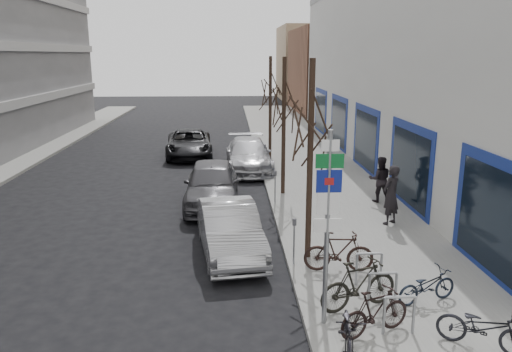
{
  "coord_description": "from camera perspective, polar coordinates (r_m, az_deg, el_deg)",
  "views": [
    {
      "loc": [
        0.49,
        -9.28,
        5.59
      ],
      "look_at": [
        1.27,
        5.37,
        2.0
      ],
      "focal_mm": 35.0,
      "sensor_mm": 36.0,
      "label": 1
    }
  ],
  "objects": [
    {
      "name": "bike_near_right",
      "position": [
        10.46,
        13.46,
        -14.84
      ],
      "size": [
        1.71,
        1.08,
        1.0
      ],
      "primitive_type": "imported",
      "rotation": [
        0.0,
        0.0,
        1.96
      ],
      "color": "black",
      "rests_on": "sidewalk_east"
    },
    {
      "name": "bike_rack",
      "position": [
        11.53,
        14.27,
        -12.03
      ],
      "size": [
        0.66,
        2.26,
        0.83
      ],
      "color": "gray",
      "rests_on": "sidewalk_east"
    },
    {
      "name": "brick_building_far",
      "position": [
        50.87,
        11.43,
        11.7
      ],
      "size": [
        12.0,
        14.0,
        8.0
      ],
      "primitive_type": "cube",
      "color": "brown",
      "rests_on": "ground"
    },
    {
      "name": "ground",
      "position": [
        10.84,
        -5.45,
        -17.34
      ],
      "size": [
        120.0,
        120.0,
        0.0
      ],
      "primitive_type": "plane",
      "color": "black",
      "rests_on": "ground"
    },
    {
      "name": "bike_mid_curb",
      "position": [
        12.02,
        18.96,
        -11.49
      ],
      "size": [
        1.58,
        0.92,
        0.93
      ],
      "primitive_type": "imported",
      "rotation": [
        0.0,
        0.0,
        1.89
      ],
      "color": "black",
      "rests_on": "sidewalk_east"
    },
    {
      "name": "tan_building_far",
      "position": [
        65.59,
        8.6,
        12.65
      ],
      "size": [
        13.0,
        12.0,
        9.0
      ],
      "primitive_type": "cube",
      "color": "#937A5B",
      "rests_on": "ground"
    },
    {
      "name": "bike_near_left",
      "position": [
        9.92,
        10.54,
        -16.59
      ],
      "size": [
        0.71,
        1.59,
        0.94
      ],
      "primitive_type": "imported",
      "rotation": [
        0.0,
        0.0,
        -0.17
      ],
      "color": "black",
      "rests_on": "sidewalk_east"
    },
    {
      "name": "sidewalk_east",
      "position": [
        20.45,
        8.38,
        -2.04
      ],
      "size": [
        5.0,
        70.0,
        0.15
      ],
      "primitive_type": "cube",
      "color": "slate",
      "rests_on": "ground"
    },
    {
      "name": "meter_mid",
      "position": [
        18.46,
        2.21,
        -0.92
      ],
      "size": [
        0.1,
        0.08,
        1.27
      ],
      "color": "gray",
      "rests_on": "sidewalk_east"
    },
    {
      "name": "bike_far_curb",
      "position": [
        10.66,
        24.59,
        -15.11
      ],
      "size": [
        1.71,
        1.33,
        1.03
      ],
      "primitive_type": "imported",
      "rotation": [
        0.0,
        0.0,
        1.02
      ],
      "color": "black",
      "rests_on": "sidewalk_east"
    },
    {
      "name": "highway_sign_pole",
      "position": [
        9.97,
        8.18,
        -4.7
      ],
      "size": [
        0.55,
        0.1,
        4.2
      ],
      "color": "gray",
      "rests_on": "ground"
    },
    {
      "name": "parked_car_front",
      "position": [
        14.3,
        -3.03,
        -6.12
      ],
      "size": [
        2.15,
        4.62,
        1.46
      ],
      "primitive_type": "imported",
      "rotation": [
        0.0,
        0.0,
        0.14
      ],
      "color": "#A5A6AA",
      "rests_on": "ground"
    },
    {
      "name": "tree_far",
      "position": [
        25.91,
        1.66,
        10.46
      ],
      "size": [
        1.8,
        1.8,
        5.5
      ],
      "color": "black",
      "rests_on": "ground"
    },
    {
      "name": "tree_near",
      "position": [
        13.04,
        6.33,
        7.12
      ],
      "size": [
        1.8,
        1.8,
        5.5
      ],
      "color": "black",
      "rests_on": "ground"
    },
    {
      "name": "parked_car_back",
      "position": [
        24.53,
        -0.86,
        2.43
      ],
      "size": [
        2.29,
        5.38,
        1.55
      ],
      "primitive_type": "imported",
      "rotation": [
        0.0,
        0.0,
        0.02
      ],
      "color": "#B3B3B9",
      "rests_on": "ground"
    },
    {
      "name": "tree_mid",
      "position": [
        19.45,
        3.23,
        9.35
      ],
      "size": [
        1.8,
        1.8,
        5.5
      ],
      "color": "black",
      "rests_on": "ground"
    },
    {
      "name": "bike_far_inner",
      "position": [
        13.04,
        9.44,
        -8.48
      ],
      "size": [
        1.85,
        0.7,
        1.1
      ],
      "primitive_type": "imported",
      "rotation": [
        0.0,
        0.0,
        1.48
      ],
      "color": "black",
      "rests_on": "sidewalk_east"
    },
    {
      "name": "bike_mid_inner",
      "position": [
        11.31,
        11.67,
        -12.01
      ],
      "size": [
        1.99,
        1.16,
        1.16
      ],
      "primitive_type": "imported",
      "rotation": [
        0.0,
        0.0,
        1.9
      ],
      "color": "black",
      "rests_on": "sidewalk_east"
    },
    {
      "name": "pedestrian_near",
      "position": [
        16.81,
        15.17,
        -2.11
      ],
      "size": [
        0.86,
        0.81,
        1.97
      ],
      "primitive_type": "imported",
      "rotation": [
        0.0,
        0.0,
        3.8
      ],
      "color": "black",
      "rests_on": "sidewalk_east"
    },
    {
      "name": "pedestrian_far",
      "position": [
        19.29,
        13.97,
        -0.34
      ],
      "size": [
        0.7,
        0.52,
        1.75
      ],
      "primitive_type": "imported",
      "rotation": [
        0.0,
        0.0,
        3.0
      ],
      "color": "black",
      "rests_on": "sidewalk_east"
    },
    {
      "name": "lane_car",
      "position": [
        28.16,
        -7.65,
        3.71
      ],
      "size": [
        2.82,
        5.48,
        1.48
      ],
      "primitive_type": "imported",
      "rotation": [
        0.0,
        0.0,
        0.07
      ],
      "color": "black",
      "rests_on": "ground"
    },
    {
      "name": "meter_back",
      "position": [
        23.8,
        1.01,
        2.43
      ],
      "size": [
        0.1,
        0.08,
        1.27
      ],
      "color": "gray",
      "rests_on": "sidewalk_east"
    },
    {
      "name": "parked_car_mid",
      "position": [
        18.83,
        -5.05,
        -0.89
      ],
      "size": [
        2.04,
        4.99,
        1.7
      ],
      "primitive_type": "imported",
      "rotation": [
        0.0,
        0.0,
        0.01
      ],
      "color": "#48474B",
      "rests_on": "ground"
    },
    {
      "name": "meter_front",
      "position": [
        13.24,
        4.38,
        -6.95
      ],
      "size": [
        0.1,
        0.08,
        1.27
      ],
      "color": "gray",
      "rests_on": "sidewalk_east"
    }
  ]
}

